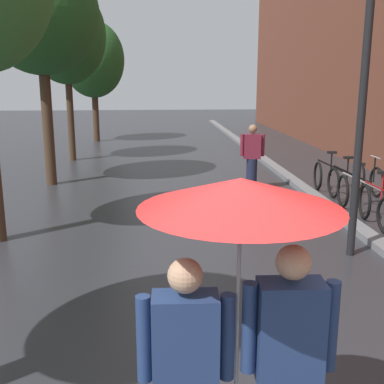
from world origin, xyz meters
name	(u,v)px	position (x,y,z in m)	size (l,w,h in m)	color
kerb_strip	(294,181)	(3.20, 10.00, 0.06)	(0.30, 36.00, 0.12)	slate
street_tree_2	(40,14)	(-3.08, 10.41, 4.17)	(2.81, 2.81, 5.65)	#473323
street_tree_3	(66,35)	(-3.14, 14.17, 4.00)	(2.52, 2.52, 5.56)	#473323
street_tree_4	(93,60)	(-2.90, 19.11, 3.43)	(2.60, 2.60, 5.03)	#473323
parked_bicycle_6	(367,190)	(4.06, 7.58, 0.38)	(1.13, 0.77, 0.96)	black
parked_bicycle_7	(355,181)	(4.17, 8.45, 0.38)	(1.08, 0.70, 0.96)	black
parked_bicycle_8	(339,175)	(4.08, 9.22, 0.38)	(1.14, 0.80, 0.96)	black
couple_under_umbrella	(239,292)	(0.07, 0.62, 1.45)	(1.22, 1.19, 2.14)	#1E233D
street_lamp_post	(363,89)	(2.60, 4.86, 2.53)	(0.24, 0.24, 4.34)	black
pedestrian_walking_midground	(252,157)	(1.95, 9.36, 0.82)	(0.59, 0.26, 1.60)	#1E233D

